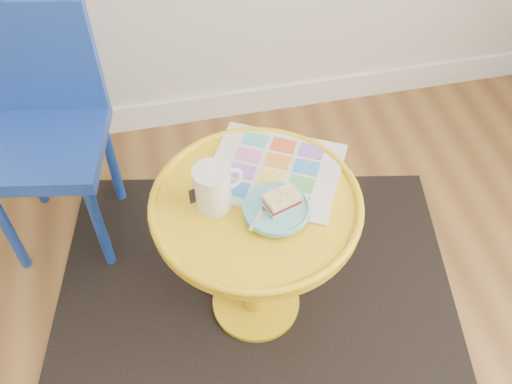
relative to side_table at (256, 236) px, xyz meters
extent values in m
cube|color=white|center=(-0.54, 0.93, -0.32)|extent=(4.00, 0.02, 0.12)
cube|color=black|center=(0.00, 0.00, -0.37)|extent=(1.49, 1.33, 0.01)
cylinder|color=gold|center=(0.00, 0.00, -0.36)|extent=(0.28, 0.28, 0.02)
cylinder|color=gold|center=(0.00, 0.00, -0.12)|extent=(0.09, 0.09, 0.47)
cylinder|color=gold|center=(0.00, 0.00, 0.13)|extent=(0.55, 0.55, 0.03)
cylinder|color=#18399D|center=(-0.74, 0.32, -0.19)|extent=(0.03, 0.03, 0.38)
cylinder|color=#18399D|center=(-0.45, 0.27, -0.19)|extent=(0.03, 0.03, 0.38)
cylinder|color=#18399D|center=(-0.69, 0.61, -0.19)|extent=(0.03, 0.03, 0.38)
cylinder|color=#18399D|center=(-0.40, 0.56, -0.19)|extent=(0.03, 0.03, 0.38)
cube|color=#18399D|center=(-0.57, 0.44, 0.05)|extent=(0.43, 0.43, 0.05)
cube|color=#18399D|center=(-0.54, 0.60, 0.26)|extent=(0.37, 0.10, 0.38)
cube|color=silver|center=(0.07, 0.10, 0.15)|extent=(0.45, 0.42, 0.01)
cylinder|color=white|center=(-0.11, 0.02, 0.21)|extent=(0.09, 0.09, 0.12)
torus|color=white|center=(-0.06, 0.03, 0.22)|extent=(0.07, 0.03, 0.07)
cylinder|color=#D1B78C|center=(-0.11, 0.02, 0.26)|extent=(0.09, 0.09, 0.01)
cylinder|color=#5EBDC6|center=(0.04, -0.05, 0.16)|extent=(0.07, 0.07, 0.01)
cylinder|color=#5EBDC6|center=(0.04, -0.05, 0.17)|extent=(0.17, 0.17, 0.01)
cube|color=#D3BC8C|center=(0.06, -0.04, 0.18)|extent=(0.10, 0.08, 0.01)
cube|color=maroon|center=(0.06, -0.04, 0.19)|extent=(0.10, 0.08, 0.01)
cube|color=#EADB8C|center=(0.06, -0.04, 0.20)|extent=(0.10, 0.08, 0.02)
cube|color=silver|center=(0.00, -0.06, 0.17)|extent=(0.08, 0.10, 0.00)
cube|color=silver|center=(0.04, -0.01, 0.17)|extent=(0.04, 0.04, 0.00)
camera|label=1|loc=(-0.20, -0.91, 1.28)|focal=40.00mm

